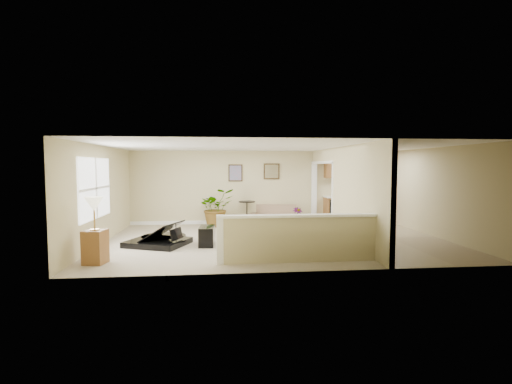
{
  "coord_description": "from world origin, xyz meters",
  "views": [
    {
      "loc": [
        -1.51,
        -9.72,
        1.98
      ],
      "look_at": [
        -0.5,
        0.4,
        1.27
      ],
      "focal_mm": 26.0,
      "sensor_mm": 36.0,
      "label": 1
    }
  ],
  "objects": [
    {
      "name": "floor",
      "position": [
        0.0,
        0.0,
        0.0
      ],
      "size": [
        9.0,
        9.0,
        0.0
      ],
      "primitive_type": "plane",
      "color": "tan",
      "rests_on": "ground"
    },
    {
      "name": "accent_table",
      "position": [
        -0.58,
        2.65,
        0.51
      ],
      "size": [
        0.55,
        0.55,
        0.8
      ],
      "color": "black",
      "rests_on": "floor"
    },
    {
      "name": "wall_art_left",
      "position": [
        -0.95,
        2.97,
        1.75
      ],
      "size": [
        0.48,
        0.04,
        0.58
      ],
      "color": "#3E2D16",
      "rests_on": "back_wall"
    },
    {
      "name": "piano_bench",
      "position": [
        -1.82,
        -0.49,
        0.24
      ],
      "size": [
        0.4,
        0.73,
        0.47
      ],
      "primitive_type": "cube",
      "rotation": [
        0.0,
        0.0,
        -0.06
      ],
      "color": "black",
      "rests_on": "floor"
    },
    {
      "name": "wall_mirror",
      "position": [
        0.3,
        2.97,
        1.8
      ],
      "size": [
        0.55,
        0.04,
        0.55
      ],
      "color": "#3E2D16",
      "rests_on": "back_wall"
    },
    {
      "name": "left_window",
      "position": [
        -4.49,
        -0.5,
        1.45
      ],
      "size": [
        0.05,
        2.15,
        1.45
      ],
      "primitive_type": "cube",
      "color": "white",
      "rests_on": "left_wall"
    },
    {
      "name": "front_wall",
      "position": [
        0.0,
        -3.0,
        1.25
      ],
      "size": [
        9.0,
        0.04,
        2.5
      ],
      "primitive_type": "cube",
      "color": "#C9BC89",
      "rests_on": "floor"
    },
    {
      "name": "palm_plant",
      "position": [
        -1.61,
        2.47,
        0.61
      ],
      "size": [
        1.4,
        1.31,
        1.25
      ],
      "color": "black",
      "rests_on": "floor"
    },
    {
      "name": "kitchen_cabinets",
      "position": [
        3.19,
        2.73,
        0.87
      ],
      "size": [
        2.36,
        0.65,
        2.33
      ],
      "color": "#925E2F",
      "rests_on": "floor"
    },
    {
      "name": "pony_half_wall",
      "position": [
        0.08,
        -2.3,
        0.52
      ],
      "size": [
        3.42,
        0.22,
        1.0
      ],
      "color": "#C9BC89",
      "rests_on": "floor"
    },
    {
      "name": "ceiling",
      "position": [
        0.0,
        0.0,
        2.5
      ],
      "size": [
        9.0,
        6.0,
        0.04
      ],
      "primitive_type": "cube",
      "color": "white",
      "rests_on": "back_wall"
    },
    {
      "name": "interior_partition",
      "position": [
        1.8,
        0.25,
        1.22
      ],
      "size": [
        0.18,
        5.99,
        2.5
      ],
      "color": "#C9BC89",
      "rests_on": "floor"
    },
    {
      "name": "loveseat",
      "position": [
        0.31,
        2.67,
        0.33
      ],
      "size": [
        1.74,
        1.24,
        0.88
      ],
      "rotation": [
        0.0,
        0.0,
        -0.26
      ],
      "color": "#9C7F63",
      "rests_on": "floor"
    },
    {
      "name": "left_wall",
      "position": [
        -4.5,
        0.0,
        1.25
      ],
      "size": [
        0.04,
        6.0,
        2.5
      ],
      "primitive_type": "cube",
      "color": "#C9BC89",
      "rests_on": "floor"
    },
    {
      "name": "lamp_stand",
      "position": [
        -4.02,
        -2.02,
        0.58
      ],
      "size": [
        0.47,
        0.47,
        1.36
      ],
      "color": "#925E2F",
      "rests_on": "floor"
    },
    {
      "name": "right_wall",
      "position": [
        4.5,
        0.0,
        1.25
      ],
      "size": [
        0.04,
        6.0,
        2.5
      ],
      "primitive_type": "cube",
      "color": "#C9BC89",
      "rests_on": "floor"
    },
    {
      "name": "small_plant",
      "position": [
        1.06,
        2.21,
        0.26
      ],
      "size": [
        0.45,
        0.45,
        0.62
      ],
      "color": "black",
      "rests_on": "floor"
    },
    {
      "name": "back_wall",
      "position": [
        0.0,
        3.0,
        1.25
      ],
      "size": [
        9.0,
        0.04,
        2.5
      ],
      "primitive_type": "cube",
      "color": "#C9BC89",
      "rests_on": "floor"
    },
    {
      "name": "piano",
      "position": [
        -3.09,
        -0.22,
        0.54
      ],
      "size": [
        1.93,
        1.9,
        1.3
      ],
      "rotation": [
        0.0,
        0.0,
        -0.39
      ],
      "color": "black",
      "rests_on": "floor"
    },
    {
      "name": "kitchen_vinyl",
      "position": [
        3.15,
        0.0,
        0.0
      ],
      "size": [
        2.7,
        6.0,
        0.01
      ],
      "primitive_type": "cube",
      "color": "gray",
      "rests_on": "floor"
    }
  ]
}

